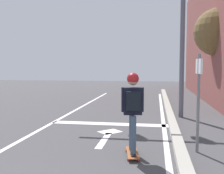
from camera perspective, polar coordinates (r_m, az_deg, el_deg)
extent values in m
cube|color=silver|center=(8.02, -14.40, -8.39)|extent=(0.12, 20.00, 0.01)
cube|color=silver|center=(7.38, 10.99, -9.46)|extent=(0.12, 20.00, 0.01)
cube|color=silver|center=(8.36, -0.52, -7.73)|extent=(3.55, 0.40, 0.01)
cube|color=silver|center=(6.59, -1.69, -11.07)|extent=(0.16, 1.40, 0.01)
cube|color=silver|center=(7.40, -0.43, -9.33)|extent=(0.71, 0.71, 0.01)
cube|color=#A6A094|center=(7.37, 12.97, -8.97)|extent=(0.24, 24.00, 0.14)
cube|color=#954E26|center=(5.49, 4.30, -13.53)|extent=(0.34, 0.80, 0.02)
cube|color=#B2B2B7|center=(5.74, 4.08, -12.85)|extent=(0.18, 0.08, 0.01)
cylinder|color=red|center=(5.75, 3.03, -13.18)|extent=(0.04, 0.06, 0.05)
cylinder|color=red|center=(5.76, 5.11, -13.14)|extent=(0.04, 0.06, 0.05)
cube|color=#B2B2B7|center=(5.24, 4.55, -14.56)|extent=(0.18, 0.08, 0.01)
cylinder|color=red|center=(5.25, 3.40, -14.92)|extent=(0.04, 0.06, 0.05)
cylinder|color=red|center=(5.27, 5.69, -14.87)|extent=(0.04, 0.06, 0.05)
cylinder|color=#3F5267|center=(5.55, 4.17, -9.23)|extent=(0.11, 0.11, 0.75)
cube|color=black|center=(5.65, 4.15, -12.76)|extent=(0.13, 0.25, 0.03)
cylinder|color=#3F5267|center=(5.21, 4.49, -10.14)|extent=(0.11, 0.11, 0.75)
cube|color=black|center=(5.32, 4.46, -13.88)|extent=(0.13, 0.25, 0.03)
cube|color=black|center=(5.26, 4.37, -2.95)|extent=(0.37, 0.24, 0.52)
cylinder|color=black|center=(5.28, 2.35, -2.66)|extent=(0.07, 0.08, 0.48)
cylinder|color=black|center=(5.31, 6.32, -2.64)|extent=(0.07, 0.07, 0.48)
sphere|color=tan|center=(5.23, 4.39, 1.48)|extent=(0.21, 0.21, 0.21)
sphere|color=red|center=(5.23, 4.39, 1.76)|extent=(0.23, 0.23, 0.23)
cube|color=black|center=(5.12, 4.50, -2.93)|extent=(0.28, 0.18, 0.36)
cylinder|color=#5A5866|center=(9.63, 14.52, 9.31)|extent=(0.16, 0.16, 5.21)
cylinder|color=slate|center=(5.78, 17.61, -3.33)|extent=(0.06, 0.06, 2.01)
cube|color=white|center=(5.73, 17.79, 4.16)|extent=(0.07, 0.44, 0.30)
cylinder|color=brown|center=(12.45, 21.12, 1.98)|extent=(0.30, 0.30, 2.58)
sphere|color=brown|center=(12.52, 21.36, 10.70)|extent=(2.03, 2.03, 2.03)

